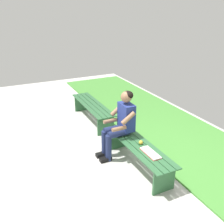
# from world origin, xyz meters

# --- Properties ---
(ground_plane) EXTENTS (10.00, 7.00, 0.04)m
(ground_plane) POSITION_xyz_m (1.07, 1.00, -0.02)
(ground_plane) COLOR beige
(grass_strip) EXTENTS (9.00, 2.01, 0.03)m
(grass_strip) POSITION_xyz_m (1.07, -1.37, 0.01)
(grass_strip) COLOR #478C38
(grass_strip) RESTS_ON ground
(bench_near) EXTENTS (1.69, 0.43, 0.44)m
(bench_near) POSITION_xyz_m (0.00, 0.00, 0.33)
(bench_near) COLOR #2D6038
(bench_near) RESTS_ON ground
(bench_far) EXTENTS (1.76, 0.43, 0.44)m
(bench_far) POSITION_xyz_m (2.13, 0.00, 0.34)
(bench_far) COLOR #2D6038
(bench_far) RESTS_ON ground
(person_seated) EXTENTS (0.50, 0.69, 1.24)m
(person_seated) POSITION_xyz_m (0.50, 0.10, 0.68)
(person_seated) COLOR navy
(person_seated) RESTS_ON ground
(apple) EXTENTS (0.07, 0.07, 0.07)m
(apple) POSITION_xyz_m (0.01, -0.04, 0.48)
(apple) COLOR gold
(apple) RESTS_ON bench_near
(book_open) EXTENTS (0.41, 0.16, 0.02)m
(book_open) POSITION_xyz_m (-0.31, -0.02, 0.45)
(book_open) COLOR white
(book_open) RESTS_ON bench_near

